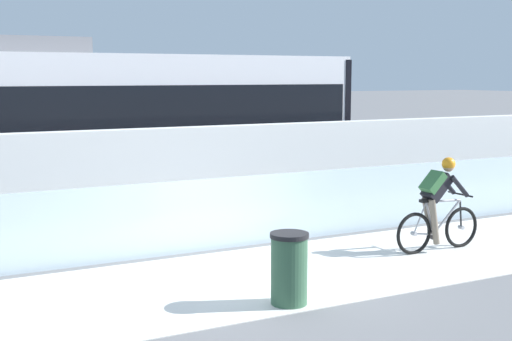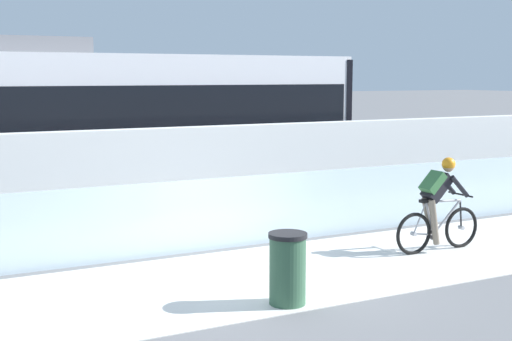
# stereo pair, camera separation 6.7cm
# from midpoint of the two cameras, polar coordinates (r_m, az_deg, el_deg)

# --- Properties ---
(ground_plane) EXTENTS (200.00, 200.00, 0.00)m
(ground_plane) POSITION_cam_midpoint_polar(r_m,az_deg,el_deg) (10.34, -0.64, -8.93)
(ground_plane) COLOR slate
(bike_path_deck) EXTENTS (32.00, 3.20, 0.01)m
(bike_path_deck) POSITION_cam_midpoint_polar(r_m,az_deg,el_deg) (10.34, -0.64, -8.90)
(bike_path_deck) COLOR silver
(bike_path_deck) RESTS_ON ground
(glass_parapet) EXTENTS (32.00, 0.05, 1.24)m
(glass_parapet) POSITION_cam_midpoint_polar(r_m,az_deg,el_deg) (11.82, -4.68, -3.71)
(glass_parapet) COLOR silver
(glass_parapet) RESTS_ON ground
(concrete_barrier_wall) EXTENTS (32.00, 0.36, 1.99)m
(concrete_barrier_wall) POSITION_cam_midpoint_polar(r_m,az_deg,el_deg) (13.41, -7.66, -0.75)
(concrete_barrier_wall) COLOR silver
(concrete_barrier_wall) RESTS_ON ground
(tram_rail_near) EXTENTS (32.00, 0.08, 0.01)m
(tram_rail_near) POSITION_cam_midpoint_polar(r_m,az_deg,el_deg) (15.91, -10.62, -3.09)
(tram_rail_near) COLOR #595654
(tram_rail_near) RESTS_ON ground
(tram_rail_far) EXTENTS (32.00, 0.08, 0.01)m
(tram_rail_far) POSITION_cam_midpoint_polar(r_m,az_deg,el_deg) (17.26, -11.99, -2.26)
(tram_rail_far) COLOR #595654
(tram_rail_far) RESTS_ON ground
(tram) EXTENTS (11.06, 2.54, 3.81)m
(tram) POSITION_cam_midpoint_polar(r_m,az_deg,el_deg) (16.38, -11.11, 3.88)
(tram) COLOR silver
(tram) RESTS_ON ground
(cyclist_on_bike) EXTENTS (1.77, 0.58, 1.61)m
(cyclist_on_bike) POSITION_cam_midpoint_polar(r_m,az_deg,el_deg) (12.14, 14.67, -2.78)
(cyclist_on_bike) COLOR black
(cyclist_on_bike) RESTS_ON ground
(trash_bin) EXTENTS (0.51, 0.51, 0.96)m
(trash_bin) POSITION_cam_midpoint_polar(r_m,az_deg,el_deg) (9.11, 2.53, -8.09)
(trash_bin) COLOR #33593F
(trash_bin) RESTS_ON ground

